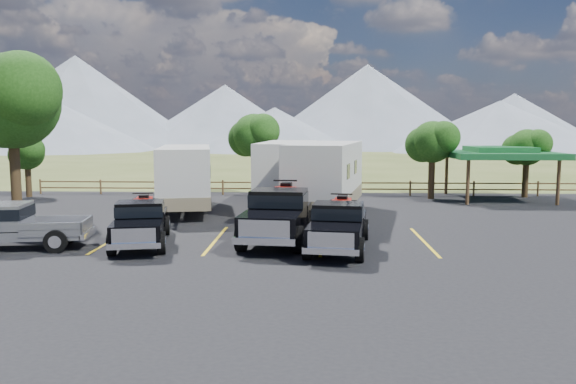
{
  "coord_description": "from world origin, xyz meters",
  "views": [
    {
      "loc": [
        1.65,
        -17.25,
        4.4
      ],
      "look_at": [
        0.68,
        6.8,
        1.6
      ],
      "focal_mm": 35.0,
      "sensor_mm": 36.0,
      "label": 1
    }
  ],
  "objects_px": {
    "pavilion": "(499,154)",
    "rig_right": "(339,224)",
    "tree_big_nw": "(11,101)",
    "trailer_left": "(186,178)",
    "rig_left": "(141,221)",
    "trailer_center": "(288,174)",
    "person_a": "(136,225)",
    "trailer_right": "(326,178)",
    "rig_center": "(280,212)",
    "pickup_silver": "(12,225)"
  },
  "relations": [
    {
      "from": "rig_right",
      "to": "person_a",
      "type": "xyz_separation_m",
      "value": [
        -7.33,
        -0.08,
        -0.1
      ]
    },
    {
      "from": "rig_right",
      "to": "trailer_left",
      "type": "xyz_separation_m",
      "value": [
        -7.46,
        8.63,
        0.85
      ]
    },
    {
      "from": "pickup_silver",
      "to": "rig_left",
      "type": "bearing_deg",
      "value": 93.91
    },
    {
      "from": "rig_center",
      "to": "trailer_left",
      "type": "distance_m",
      "value": 8.88
    },
    {
      "from": "rig_right",
      "to": "trailer_left",
      "type": "height_order",
      "value": "trailer_left"
    },
    {
      "from": "trailer_left",
      "to": "trailer_center",
      "type": "xyz_separation_m",
      "value": [
        5.21,
        1.44,
        0.11
      ]
    },
    {
      "from": "rig_left",
      "to": "rig_center",
      "type": "bearing_deg",
      "value": -0.69
    },
    {
      "from": "person_a",
      "to": "trailer_center",
      "type": "bearing_deg",
      "value": -136.19
    },
    {
      "from": "tree_big_nw",
      "to": "rig_left",
      "type": "bearing_deg",
      "value": -36.66
    },
    {
      "from": "rig_center",
      "to": "trailer_right",
      "type": "bearing_deg",
      "value": 77.61
    },
    {
      "from": "trailer_center",
      "to": "trailer_right",
      "type": "xyz_separation_m",
      "value": [
        1.97,
        -2.79,
        0.02
      ]
    },
    {
      "from": "rig_center",
      "to": "trailer_left",
      "type": "relative_size",
      "value": 0.7
    },
    {
      "from": "rig_left",
      "to": "pickup_silver",
      "type": "bearing_deg",
      "value": -178.78
    },
    {
      "from": "rig_left",
      "to": "trailer_left",
      "type": "height_order",
      "value": "trailer_left"
    },
    {
      "from": "rig_center",
      "to": "trailer_left",
      "type": "height_order",
      "value": "trailer_left"
    },
    {
      "from": "trailer_left",
      "to": "person_a",
      "type": "xyz_separation_m",
      "value": [
        0.12,
        -8.71,
        -0.95
      ]
    },
    {
      "from": "pavilion",
      "to": "rig_right",
      "type": "height_order",
      "value": "pavilion"
    },
    {
      "from": "tree_big_nw",
      "to": "trailer_left",
      "type": "bearing_deg",
      "value": 16.26
    },
    {
      "from": "rig_left",
      "to": "pavilion",
      "type": "bearing_deg",
      "value": 26.17
    },
    {
      "from": "rig_left",
      "to": "tree_big_nw",
      "type": "bearing_deg",
      "value": 131.42
    },
    {
      "from": "rig_center",
      "to": "rig_right",
      "type": "distance_m",
      "value": 2.67
    },
    {
      "from": "pavilion",
      "to": "rig_left",
      "type": "relative_size",
      "value": 1.09
    },
    {
      "from": "rig_left",
      "to": "trailer_center",
      "type": "relative_size",
      "value": 0.55
    },
    {
      "from": "pavilion",
      "to": "trailer_right",
      "type": "xyz_separation_m",
      "value": [
        -10.6,
        -7.06,
        -0.87
      ]
    },
    {
      "from": "trailer_center",
      "to": "person_a",
      "type": "height_order",
      "value": "trailer_center"
    },
    {
      "from": "trailer_right",
      "to": "person_a",
      "type": "distance_m",
      "value": 10.26
    },
    {
      "from": "pavilion",
      "to": "rig_left",
      "type": "distance_m",
      "value": 22.52
    },
    {
      "from": "trailer_center",
      "to": "rig_left",
      "type": "bearing_deg",
      "value": -114.66
    },
    {
      "from": "tree_big_nw",
      "to": "rig_right",
      "type": "bearing_deg",
      "value": -22.71
    },
    {
      "from": "trailer_left",
      "to": "pickup_silver",
      "type": "relative_size",
      "value": 1.7
    },
    {
      "from": "rig_left",
      "to": "person_a",
      "type": "distance_m",
      "value": 0.58
    },
    {
      "from": "pavilion",
      "to": "rig_right",
      "type": "distance_m",
      "value": 17.77
    },
    {
      "from": "rig_right",
      "to": "trailer_center",
      "type": "distance_m",
      "value": 10.36
    },
    {
      "from": "pickup_silver",
      "to": "tree_big_nw",
      "type": "bearing_deg",
      "value": -162.28
    },
    {
      "from": "pavilion",
      "to": "tree_big_nw",
      "type": "bearing_deg",
      "value": -162.66
    },
    {
      "from": "tree_big_nw",
      "to": "trailer_left",
      "type": "height_order",
      "value": "tree_big_nw"
    },
    {
      "from": "rig_left",
      "to": "rig_right",
      "type": "xyz_separation_m",
      "value": [
        7.33,
        -0.5,
        0.03
      ]
    },
    {
      "from": "tree_big_nw",
      "to": "person_a",
      "type": "relative_size",
      "value": 4.87
    },
    {
      "from": "trailer_left",
      "to": "tree_big_nw",
      "type": "bearing_deg",
      "value": -174.36
    },
    {
      "from": "pavilion",
      "to": "pickup_silver",
      "type": "bearing_deg",
      "value": -146.0
    },
    {
      "from": "pickup_silver",
      "to": "rig_right",
      "type": "bearing_deg",
      "value": 83.35
    },
    {
      "from": "pavilion",
      "to": "pickup_silver",
      "type": "xyz_separation_m",
      "value": [
        -22.04,
        -14.87,
        -1.89
      ]
    },
    {
      "from": "trailer_left",
      "to": "trailer_right",
      "type": "bearing_deg",
      "value": -21.24
    },
    {
      "from": "pavilion",
      "to": "rig_left",
      "type": "bearing_deg",
      "value": -141.9
    },
    {
      "from": "rig_center",
      "to": "rig_right",
      "type": "height_order",
      "value": "rig_center"
    },
    {
      "from": "tree_big_nw",
      "to": "rig_left",
      "type": "xyz_separation_m",
      "value": [
        7.89,
        -5.87,
        -4.68
      ]
    },
    {
      "from": "rig_left",
      "to": "trailer_right",
      "type": "relative_size",
      "value": 0.55
    },
    {
      "from": "rig_left",
      "to": "trailer_center",
      "type": "height_order",
      "value": "trailer_center"
    },
    {
      "from": "trailer_right",
      "to": "pickup_silver",
      "type": "height_order",
      "value": "trailer_right"
    },
    {
      "from": "trailer_left",
      "to": "trailer_right",
      "type": "height_order",
      "value": "trailer_right"
    }
  ]
}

